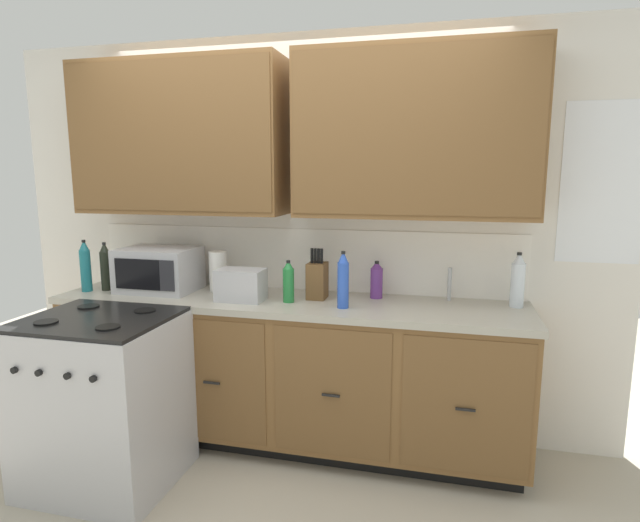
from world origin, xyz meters
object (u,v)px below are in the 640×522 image
toaster (241,285)px  bottle_clear (518,281)px  stove_range (104,400)px  bottle_violet (377,280)px  paper_towel_roll (218,271)px  bottle_teal (85,266)px  microwave (159,269)px  bottle_blue (343,280)px  bottle_dark (106,267)px  knife_block (317,280)px  bottle_green (288,282)px

toaster → bottle_clear: 1.61m
stove_range → bottle_violet: 1.69m
paper_towel_roll → bottle_teal: size_ratio=0.77×
stove_range → bottle_violet: bearing=30.1°
stove_range → bottle_teal: bearing=132.1°
stove_range → microwave: size_ratio=1.98×
paper_towel_roll → bottle_blue: size_ratio=0.80×
bottle_dark → stove_range: bearing=-57.6°
microwave → knife_block: knife_block is taller
bottle_violet → paper_towel_roll: bearing=-176.8°
bottle_violet → microwave: bearing=-174.4°
bottle_violet → bottle_clear: 0.81m
stove_range → paper_towel_roll: paper_towel_roll is taller
bottle_green → bottle_violet: bottle_green is taller
microwave → bottle_dark: bottle_dark is taller
bottle_dark → bottle_teal: 0.12m
stove_range → bottle_teal: bottle_teal is taller
knife_block → bottle_clear: (1.16, 0.08, 0.04)m
paper_towel_roll → bottle_dark: bottle_dark is taller
bottle_green → bottle_teal: bottle_teal is taller
bottle_green → bottle_blue: bearing=-8.9°
stove_range → bottle_green: 1.20m
stove_range → bottle_blue: 1.47m
bottle_dark → bottle_blue: bearing=-2.5°
toaster → bottle_dark: bearing=177.2°
toaster → bottle_dark: (-0.96, 0.05, 0.06)m
knife_block → bottle_blue: size_ratio=0.95×
bottle_dark → knife_block: bearing=4.6°
microwave → bottle_dark: 0.35m
stove_range → bottle_dark: (-0.37, 0.59, 0.62)m
bottle_dark → bottle_green: 1.25m
toaster → bottle_violet: bearing=18.2°
microwave → bottle_teal: bearing=-163.3°
bottle_dark → bottle_violet: size_ratio=1.37×
microwave → bottle_green: bearing=-5.7°
bottle_dark → bottle_green: (1.25, -0.02, -0.03)m
stove_range → knife_block: 1.37m
stove_range → toaster: 0.98m
bottle_green → bottle_clear: (1.30, 0.21, 0.03)m
paper_towel_roll → bottle_teal: bottle_teal is taller
microwave → bottle_blue: bottle_blue is taller
microwave → bottle_clear: size_ratio=1.52×
bottle_blue → bottle_violet: 0.32m
toaster → bottle_violet: 0.82m
knife_block → microwave: bearing=-177.9°
knife_block → toaster: bearing=-159.8°
stove_range → bottle_teal: 0.95m
paper_towel_roll → bottle_green: 0.56m
toaster → bottle_clear: bearing=8.4°
bottle_blue → bottle_teal: bearing=179.7°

